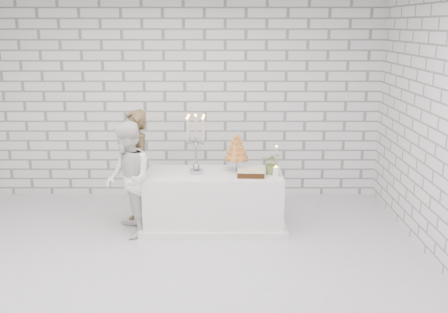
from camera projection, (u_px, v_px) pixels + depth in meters
ground at (171, 263)px, 5.94m from camera, size 6.00×5.00×0.01m
wall_back at (185, 102)px, 7.99m from camera, size 6.00×0.01×3.00m
wall_front at (125, 221)px, 3.14m from camera, size 6.00×0.01×3.00m
wall_right at (447, 135)px, 5.57m from camera, size 0.01×5.00×3.00m
cake_table at (214, 200)px, 6.94m from camera, size 1.80×0.80×0.75m
groom at (137, 168)px, 6.98m from camera, size 0.59×0.68×1.57m
bride at (128, 180)px, 6.57m from camera, size 0.76×0.86×1.49m
candelabra at (196, 144)px, 6.73m from camera, size 0.33×0.33×0.79m
croquembouche at (236, 152)px, 6.89m from camera, size 0.37×0.37×0.51m
chocolate_cake at (251, 173)px, 6.69m from camera, size 0.36×0.26×0.08m
pillar_candle at (276, 172)px, 6.69m from camera, size 0.08×0.08×0.12m
extra_taper at (276, 159)px, 6.93m from camera, size 0.06×0.06×0.32m
flowers at (272, 163)px, 6.77m from camera, size 0.31×0.29×0.30m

